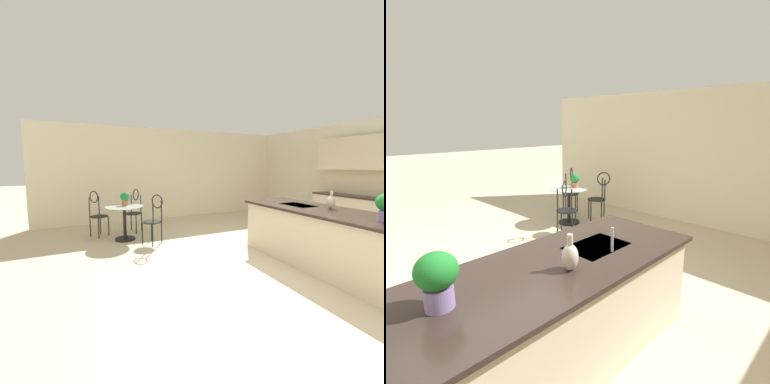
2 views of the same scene
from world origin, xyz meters
The scene contains 12 objects.
ground_plane centered at (0.00, 0.00, 0.00)m, with size 40.00×40.00×0.00m, color beige.
wall_left_window centered at (-4.26, 0.00, 1.35)m, with size 0.12×7.80×2.70m, color beige.
kitchen_island centered at (0.30, 0.85, 0.46)m, with size 2.80×1.06×0.92m.
back_counter_run centered at (-0.40, 3.21, 0.49)m, with size 2.44×0.64×1.52m.
upper_cabinet_run centered at (-0.40, 3.18, 1.90)m, with size 2.40×0.36×0.76m.
bistro_table centered at (-2.47, -1.83, 0.45)m, with size 0.80×0.80×0.74m.
chair_near_window centered at (-1.91, -1.33, 0.57)m, with size 0.53×0.53×1.04m.
chair_by_island centered at (-3.05, -1.51, 0.57)m, with size 0.53×0.53×1.04m.
chair_toward_desk centered at (-3.03, -2.35, 0.57)m, with size 0.53×0.53×1.04m.
sink_faucet centered at (-0.25, 1.03, 1.03)m, with size 0.02×0.02×0.22m, color #B2B5BA.
potted_plant_on_table centered at (-2.61, -1.79, 0.90)m, with size 0.20×0.20×0.29m.
vase_on_counter centered at (0.25, 1.02, 1.03)m, with size 0.13×0.13×0.29m.
Camera 1 is at (2.86, -2.65, 1.63)m, focal length 22.76 mm.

